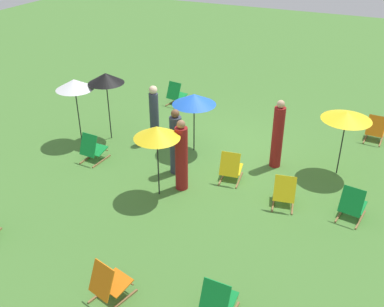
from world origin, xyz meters
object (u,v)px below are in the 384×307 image
at_px(person_0, 154,115).
at_px(deckchair_6, 284,192).
at_px(deckchair_2, 218,301).
at_px(deckchair_4, 176,95).
at_px(umbrella_4, 157,132).
at_px(umbrella_3, 74,84).
at_px(person_3, 181,157).
at_px(umbrella_0, 106,78).
at_px(umbrella_2, 194,99).
at_px(person_2, 278,136).
at_px(deckchair_0, 93,149).
at_px(person_1, 176,143).
at_px(deckchair_1, 109,283).
at_px(deckchair_7, 352,205).
at_px(deckchair_3, 375,130).
at_px(deckchair_8, 231,168).
at_px(umbrella_1, 347,116).

bearing_deg(person_0, deckchair_6, -85.92).
bearing_deg(deckchair_2, deckchair_4, -57.58).
bearing_deg(umbrella_4, person_0, -59.26).
xyz_separation_m(umbrella_3, person_3, (-3.77, 1.02, -0.89)).
distance_m(umbrella_0, umbrella_2, 2.59).
relative_size(umbrella_3, person_2, 1.02).
xyz_separation_m(deckchair_0, person_1, (-2.29, -0.43, 0.46)).
xyz_separation_m(deckchair_6, umbrella_0, (5.53, -1.24, 1.50)).
distance_m(deckchair_6, person_2, 1.89).
bearing_deg(deckchair_6, deckchair_1, 52.66).
height_order(deckchair_6, person_0, person_0).
bearing_deg(deckchair_1, person_1, -63.82).
bearing_deg(umbrella_4, deckchair_2, 132.97).
height_order(deckchair_7, umbrella_2, umbrella_2).
relative_size(deckchair_1, person_3, 0.47).
xyz_separation_m(person_0, person_2, (-3.58, -0.08, 0.04)).
height_order(deckchair_4, umbrella_2, umbrella_2).
relative_size(umbrella_0, umbrella_3, 1.06).
xyz_separation_m(deckchair_2, person_1, (2.72, -3.93, 0.46)).
xyz_separation_m(deckchair_2, deckchair_7, (-1.66, -3.74, 0.00)).
xyz_separation_m(deckchair_6, deckchair_7, (-1.47, -0.14, 0.00)).
bearing_deg(deckchair_2, person_2, -83.12).
xyz_separation_m(deckchair_7, person_3, (3.92, 0.44, 0.49)).
distance_m(deckchair_0, deckchair_3, 8.09).
distance_m(deckchair_3, deckchair_6, 4.58).
relative_size(umbrella_0, umbrella_4, 1.12).
xyz_separation_m(deckchair_2, umbrella_3, (6.03, -4.32, 1.38)).
bearing_deg(person_2, deckchair_6, 141.76).
distance_m(umbrella_2, person_3, 2.09).
relative_size(deckchair_1, deckchair_3, 1.03).
distance_m(umbrella_0, person_0, 1.68).
relative_size(umbrella_0, person_0, 1.17).
height_order(deckchair_1, deckchair_4, same).
bearing_deg(deckchair_4, person_0, 112.12).
relative_size(umbrella_2, umbrella_4, 0.94).
distance_m(deckchair_4, person_1, 4.51).
bearing_deg(deckchair_3, deckchair_2, 81.13).
bearing_deg(person_1, umbrella_3, -82.60).
relative_size(deckchair_2, person_0, 0.48).
bearing_deg(deckchair_6, person_0, -31.19).
height_order(umbrella_4, person_2, person_2).
distance_m(deckchair_1, umbrella_2, 5.83).
relative_size(deckchair_8, umbrella_2, 0.49).
bearing_deg(deckchair_3, umbrella_0, 26.98).
xyz_separation_m(umbrella_1, person_2, (1.56, 0.30, -0.73)).
bearing_deg(deckchair_1, person_3, -68.88).
xyz_separation_m(deckchair_6, umbrella_2, (2.99, -1.60, 1.17)).
distance_m(deckchair_2, person_3, 4.04).
bearing_deg(deckchair_1, umbrella_2, -65.58).
height_order(umbrella_2, person_3, person_3).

